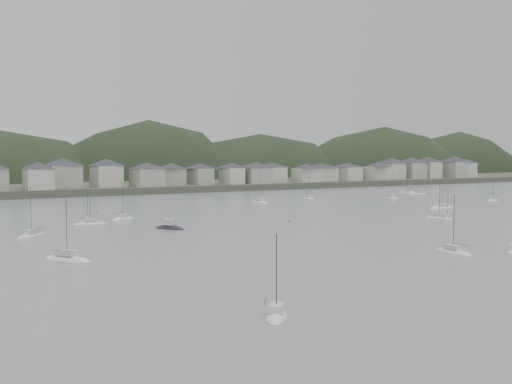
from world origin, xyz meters
TOP-DOWN VIEW (x-y plane):
  - ground at (0.00, 0.00)m, footprint 900.00×900.00m
  - far_shore_land at (0.00, 295.00)m, footprint 900.00×250.00m
  - forested_ridge at (4.83, 269.40)m, footprint 851.55×103.94m
  - waterfront_town at (50.59, 183.34)m, footprint 451.48×28.46m
  - sailboat_lead at (75.52, 98.16)m, footprint 5.81×9.04m
  - moored_fleet at (-13.87, 60.43)m, footprint 242.57×175.65m
  - motor_launch_far at (-35.81, 54.11)m, footprint 5.66×8.33m
  - mooring_buoys at (5.10, 54.13)m, footprint 174.14×116.32m

SIDE VIEW (x-z plane):
  - forested_ridge at x=4.83m, z-range -62.57..40.00m
  - ground at x=0.00m, z-range 0.00..0.00m
  - mooring_buoys at x=5.10m, z-range -0.20..0.50m
  - sailboat_lead at x=75.52m, z-range -5.73..6.08m
  - moored_fleet at x=-13.87m, z-range -6.67..7.02m
  - motor_launch_far at x=-35.81m, z-range -1.65..2.23m
  - far_shore_land at x=0.00m, z-range 0.00..3.00m
  - waterfront_town at x=50.59m, z-range 2.20..15.12m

